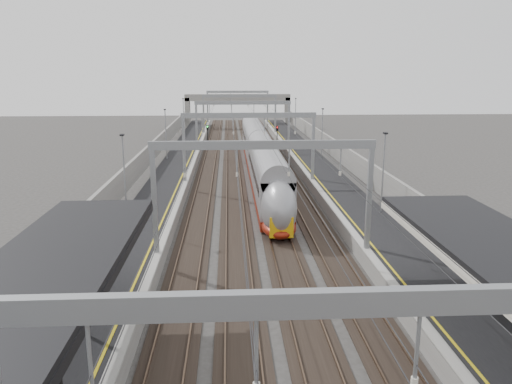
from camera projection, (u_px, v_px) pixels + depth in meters
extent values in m
cube|color=black|center=(171.00, 179.00, 51.89)|extent=(4.00, 120.00, 1.00)
cube|color=black|center=(323.00, 178.00, 52.74)|extent=(4.00, 120.00, 1.00)
cube|color=black|center=(205.00, 183.00, 52.18)|extent=(2.40, 140.00, 0.08)
cube|color=brown|center=(198.00, 183.00, 52.12)|extent=(0.07, 140.00, 0.14)
cube|color=brown|center=(212.00, 182.00, 52.20)|extent=(0.07, 140.00, 0.14)
cube|color=black|center=(234.00, 183.00, 52.34)|extent=(2.40, 140.00, 0.08)
cube|color=brown|center=(227.00, 182.00, 52.28)|extent=(0.07, 140.00, 0.14)
cube|color=brown|center=(241.00, 182.00, 52.36)|extent=(0.07, 140.00, 0.14)
cube|color=black|center=(262.00, 183.00, 52.50)|extent=(2.40, 140.00, 0.08)
cube|color=brown|center=(255.00, 182.00, 52.44)|extent=(0.07, 140.00, 0.14)
cube|color=brown|center=(269.00, 182.00, 52.52)|extent=(0.07, 140.00, 0.14)
cube|color=black|center=(290.00, 182.00, 52.66)|extent=(2.40, 140.00, 0.08)
cube|color=brown|center=(284.00, 182.00, 52.60)|extent=(0.07, 140.00, 0.14)
cube|color=brown|center=(297.00, 181.00, 52.68)|extent=(0.07, 140.00, 0.14)
cube|color=gray|center=(340.00, 303.00, 8.97)|extent=(13.00, 0.25, 0.50)
cube|color=gray|center=(154.00, 198.00, 28.76)|extent=(0.28, 0.28, 6.60)
cube|color=gray|center=(369.00, 195.00, 29.43)|extent=(0.28, 0.28, 6.60)
cube|color=gray|center=(263.00, 145.00, 28.38)|extent=(13.00, 0.25, 0.50)
cube|color=gray|center=(184.00, 147.00, 48.18)|extent=(0.28, 0.28, 6.60)
cube|color=gray|center=(313.00, 146.00, 48.85)|extent=(0.28, 0.28, 6.60)
cube|color=gray|center=(249.00, 115.00, 47.80)|extent=(13.00, 0.25, 0.50)
cube|color=gray|center=(197.00, 126.00, 67.59)|extent=(0.28, 0.28, 6.60)
cube|color=gray|center=(289.00, 125.00, 68.26)|extent=(0.28, 0.28, 6.60)
cube|color=gray|center=(243.00, 103.00, 67.21)|extent=(13.00, 0.25, 0.50)
cube|color=gray|center=(204.00, 114.00, 87.00)|extent=(0.28, 0.28, 6.60)
cube|color=gray|center=(275.00, 113.00, 87.67)|extent=(0.28, 0.28, 6.60)
cube|color=gray|center=(239.00, 96.00, 86.62)|extent=(13.00, 0.25, 0.50)
cube|color=gray|center=(208.00, 107.00, 104.47)|extent=(0.28, 0.28, 6.60)
cube|color=gray|center=(267.00, 106.00, 105.15)|extent=(0.28, 0.28, 6.60)
cube|color=gray|center=(238.00, 92.00, 104.09)|extent=(13.00, 0.25, 0.50)
cylinder|color=#262628|center=(206.00, 126.00, 55.76)|extent=(0.03, 140.00, 0.03)
cylinder|color=#262628|center=(233.00, 126.00, 55.92)|extent=(0.03, 140.00, 0.03)
cylinder|color=#262628|center=(259.00, 126.00, 56.08)|extent=(0.03, 140.00, 0.03)
cylinder|color=#262628|center=(286.00, 126.00, 56.23)|extent=(0.03, 140.00, 0.03)
cylinder|color=black|center=(48.00, 275.00, 21.12)|extent=(0.20, 0.20, 4.00)
cube|color=black|center=(25.00, 384.00, 11.22)|extent=(1.60, 0.15, 0.55)
cylinder|color=black|center=(493.00, 266.00, 22.15)|extent=(0.20, 0.20, 4.00)
cube|color=gray|center=(238.00, 97.00, 104.36)|extent=(22.00, 2.20, 1.40)
cube|color=gray|center=(188.00, 113.00, 104.53)|extent=(1.00, 2.20, 6.20)
cube|color=gray|center=(287.00, 112.00, 105.65)|extent=(1.00, 2.20, 6.20)
cube|color=gray|center=(140.00, 169.00, 51.46)|extent=(0.30, 120.00, 3.20)
cube|color=gray|center=(354.00, 167.00, 52.65)|extent=(0.30, 120.00, 3.20)
cube|color=maroon|center=(267.00, 192.00, 46.25)|extent=(2.55, 21.76, 0.76)
cube|color=#95959A|center=(267.00, 173.00, 45.83)|extent=(2.55, 21.76, 2.84)
cube|color=black|center=(274.00, 218.00, 38.93)|extent=(1.89, 2.27, 0.47)
cube|color=maroon|center=(254.00, 154.00, 67.74)|extent=(2.55, 21.76, 0.76)
cube|color=#95959A|center=(254.00, 141.00, 67.32)|extent=(2.55, 21.76, 2.84)
cube|color=black|center=(258.00, 166.00, 60.42)|extent=(1.89, 2.27, 0.47)
ellipsoid|color=#95959A|center=(279.00, 207.00, 35.15)|extent=(2.55, 4.92, 3.97)
cube|color=#E1A50B|center=(282.00, 228.00, 33.37)|extent=(1.61, 0.12, 1.42)
cube|color=black|center=(281.00, 206.00, 33.45)|extent=(1.51, 0.55, 0.89)
cylinder|color=black|center=(208.00, 138.00, 76.63)|extent=(0.12, 0.12, 3.00)
cube|color=black|center=(207.00, 128.00, 76.26)|extent=(0.32, 0.22, 0.75)
sphere|color=#0CE526|center=(207.00, 127.00, 76.10)|extent=(0.16, 0.16, 0.16)
cylinder|color=black|center=(263.00, 140.00, 74.74)|extent=(0.12, 0.12, 3.00)
cube|color=black|center=(263.00, 129.00, 74.37)|extent=(0.32, 0.22, 0.75)
sphere|color=red|center=(263.00, 128.00, 74.21)|extent=(0.16, 0.16, 0.16)
cylinder|color=black|center=(277.00, 139.00, 75.83)|extent=(0.12, 0.12, 3.00)
cube|color=black|center=(277.00, 128.00, 75.46)|extent=(0.32, 0.22, 0.75)
sphere|color=red|center=(277.00, 127.00, 75.30)|extent=(0.16, 0.16, 0.16)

